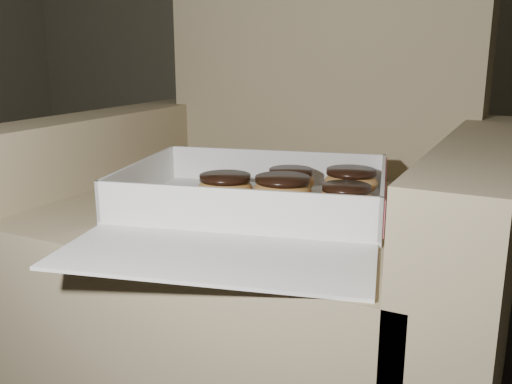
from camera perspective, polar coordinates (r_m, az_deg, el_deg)
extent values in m
cube|color=#998362|center=(1.13, 0.24, -10.78)|extent=(0.71, 0.71, 0.41)
cube|color=#998362|center=(1.32, 6.71, 13.40)|extent=(0.71, 0.14, 0.51)
cube|color=#998362|center=(1.31, -14.94, -4.49)|extent=(0.12, 0.71, 0.55)
cube|color=#998362|center=(1.01, 20.43, -10.75)|extent=(0.12, 0.71, 0.55)
cube|color=white|center=(1.00, 0.00, -1.33)|extent=(0.50, 0.42, 0.01)
cube|color=white|center=(1.15, 1.80, 2.57)|extent=(0.43, 0.11, 0.07)
cube|color=white|center=(0.84, -2.45, -1.81)|extent=(0.43, 0.11, 0.07)
cube|color=white|center=(1.06, -11.42, 1.32)|extent=(0.08, 0.32, 0.07)
cube|color=white|center=(0.97, 12.52, 0.02)|extent=(0.08, 0.32, 0.07)
cube|color=#E15A71|center=(0.97, 12.78, 0.01)|extent=(0.08, 0.31, 0.06)
cube|color=white|center=(0.77, -4.28, -6.46)|extent=(0.46, 0.28, 0.01)
ellipsoid|color=gold|center=(1.07, 3.51, 1.10)|extent=(0.09, 0.09, 0.04)
cylinder|color=black|center=(1.07, 3.53, 2.07)|extent=(0.08, 0.08, 0.01)
ellipsoid|color=gold|center=(1.07, 9.46, 0.94)|extent=(0.10, 0.10, 0.05)
cylinder|color=black|center=(1.06, 9.50, 2.02)|extent=(0.09, 0.09, 0.01)
ellipsoid|color=gold|center=(0.96, 8.99, -0.63)|extent=(0.09, 0.09, 0.04)
cylinder|color=black|center=(0.96, 9.03, 0.43)|extent=(0.08, 0.08, 0.01)
ellipsoid|color=gold|center=(1.01, -3.10, 0.35)|extent=(0.10, 0.10, 0.05)
cylinder|color=black|center=(1.00, -3.11, 1.48)|extent=(0.09, 0.09, 0.01)
ellipsoid|color=gold|center=(0.99, 2.65, 0.08)|extent=(0.10, 0.10, 0.05)
cylinder|color=black|center=(0.98, 2.67, 1.29)|extent=(0.09, 0.09, 0.01)
ellipsoid|color=black|center=(0.93, 1.87, -2.14)|extent=(0.01, 0.01, 0.00)
ellipsoid|color=black|center=(0.88, 5.27, -3.17)|extent=(0.01, 0.01, 0.00)
ellipsoid|color=black|center=(0.96, 6.44, -1.68)|extent=(0.01, 0.01, 0.00)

